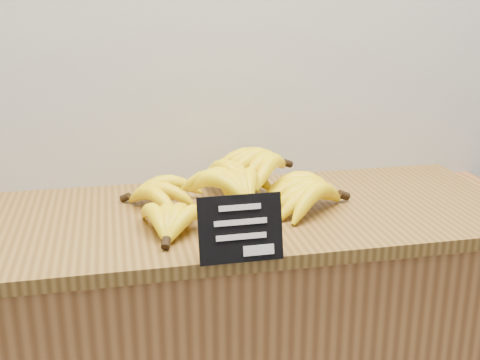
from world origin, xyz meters
name	(u,v)px	position (x,y,z in m)	size (l,w,h in m)	color
counter_top	(236,216)	(-0.14, 2.75, 0.92)	(1.33, 0.54, 0.03)	brown
chalkboard_sign	(241,229)	(-0.18, 2.48, 0.99)	(0.16, 0.01, 0.13)	black
banana_pile	(232,188)	(-0.15, 2.75, 0.98)	(0.57, 0.41, 0.12)	yellow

